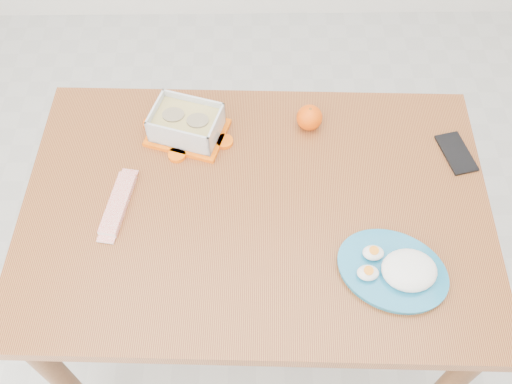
{
  "coord_description": "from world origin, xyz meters",
  "views": [
    {
      "loc": [
        -0.01,
        -0.71,
        1.98
      ],
      "look_at": [
        0.0,
        0.07,
        0.81
      ],
      "focal_mm": 40.0,
      "sensor_mm": 36.0,
      "label": 1
    }
  ],
  "objects_px": {
    "dining_table": "(256,225)",
    "smartphone": "(456,153)",
    "rice_plate": "(398,269)",
    "orange_fruit": "(309,118)",
    "food_container": "(186,124)"
  },
  "relations": [
    {
      "from": "food_container",
      "to": "orange_fruit",
      "type": "bearing_deg",
      "value": 21.98
    },
    {
      "from": "food_container",
      "to": "smartphone",
      "type": "relative_size",
      "value": 1.78
    },
    {
      "from": "dining_table",
      "to": "orange_fruit",
      "type": "height_order",
      "value": "orange_fruit"
    },
    {
      "from": "food_container",
      "to": "dining_table",
      "type": "bearing_deg",
      "value": -34.01
    },
    {
      "from": "dining_table",
      "to": "smartphone",
      "type": "xyz_separation_m",
      "value": [
        0.55,
        0.16,
        0.1
      ]
    },
    {
      "from": "orange_fruit",
      "to": "smartphone",
      "type": "height_order",
      "value": "orange_fruit"
    },
    {
      "from": "food_container",
      "to": "orange_fruit",
      "type": "xyz_separation_m",
      "value": [
        0.34,
        0.03,
        -0.01
      ]
    },
    {
      "from": "food_container",
      "to": "rice_plate",
      "type": "relative_size",
      "value": 0.7
    },
    {
      "from": "smartphone",
      "to": "rice_plate",
      "type": "bearing_deg",
      "value": -134.7
    },
    {
      "from": "rice_plate",
      "to": "orange_fruit",
      "type": "bearing_deg",
      "value": 136.61
    },
    {
      "from": "food_container",
      "to": "orange_fruit",
      "type": "height_order",
      "value": "food_container"
    },
    {
      "from": "orange_fruit",
      "to": "rice_plate",
      "type": "xyz_separation_m",
      "value": [
        0.18,
        -0.46,
        -0.01
      ]
    },
    {
      "from": "dining_table",
      "to": "rice_plate",
      "type": "bearing_deg",
      "value": -28.74
    },
    {
      "from": "rice_plate",
      "to": "smartphone",
      "type": "relative_size",
      "value": 2.53
    },
    {
      "from": "dining_table",
      "to": "smartphone",
      "type": "bearing_deg",
      "value": 18.22
    }
  ]
}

